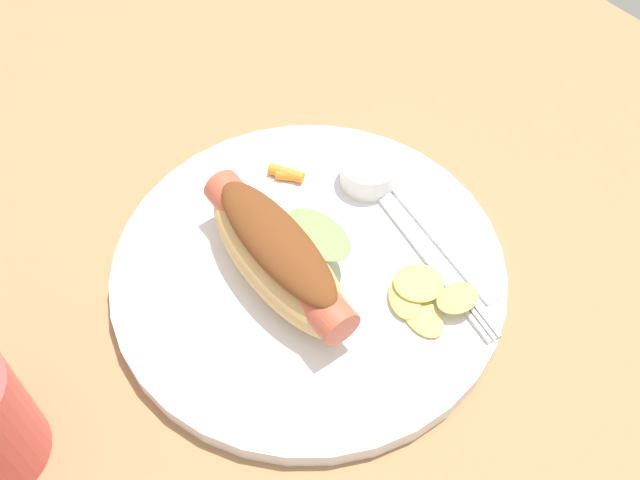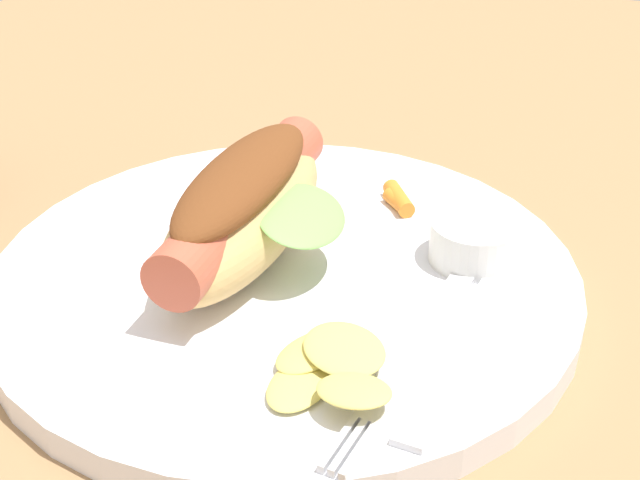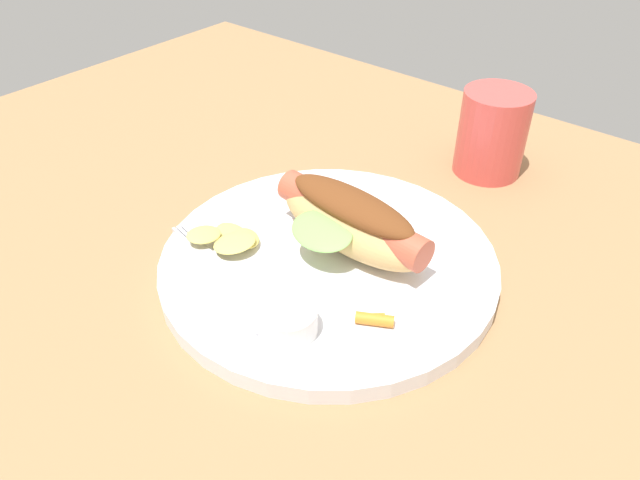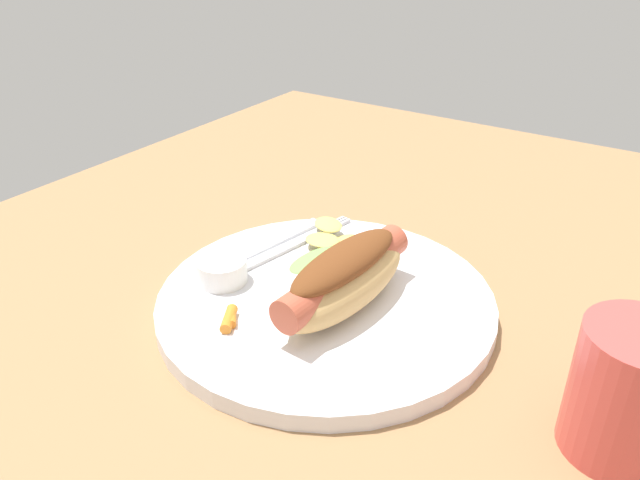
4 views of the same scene
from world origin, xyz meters
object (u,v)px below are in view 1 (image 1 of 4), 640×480
chips_pile (425,297)px  knife (441,237)px  carrot_garnish (286,174)px  plate (305,268)px  sauce_ramekin (368,172)px  fork (431,258)px  hot_dog (279,254)px

chips_pile → knife: bearing=-57.1°
chips_pile → carrot_garnish: chips_pile is taller
knife → plate: bearing=-108.2°
plate → knife: bearing=-117.9°
sauce_ramekin → fork: 9.23cm
carrot_garnish → plate: bearing=150.5°
plate → fork: fork is taller
knife → fork: bearing=-56.5°
plate → chips_pile: size_ratio=4.39×
knife → carrot_garnish: (12.87, 5.37, 0.29)cm
fork → carrot_garnish: (13.75, 3.35, 0.27)cm
hot_dog → fork: 12.09cm
sauce_ramekin → knife: (-8.15, -0.42, -0.96)cm
hot_dog → sauce_ramekin: size_ratio=3.50×
chips_pile → carrot_garnish: bearing=0.4°
knife → sauce_ramekin: bearing=-167.4°
sauce_ramekin → knife: 8.22cm
chips_pile → carrot_garnish: (16.26, 0.12, -0.28)cm
hot_dog → knife: hot_dog is taller
fork → chips_pile: size_ratio=2.27×
plate → hot_dog: hot_dog is taller
sauce_ramekin → hot_dog: bearing=103.7°
fork → knife: bearing=125.1°
plate → fork: (-6.05, -7.72, 1.00)cm
sauce_ramekin → carrot_garnish: (4.71, 4.95, -0.67)cm
chips_pile → carrot_garnish: 16.26cm
hot_dog → carrot_garnish: size_ratio=5.22×
knife → carrot_garnish: 13.94cm
plate → fork: size_ratio=1.93×
knife → chips_pile: (-3.39, 5.24, 0.56)cm
fork → chips_pile: chips_pile is taller
plate → knife: size_ratio=2.21×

